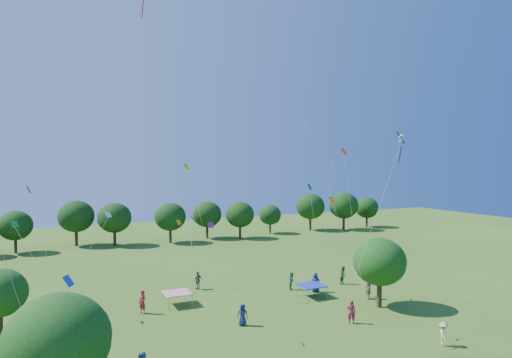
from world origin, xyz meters
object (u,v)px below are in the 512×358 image
at_px(near_tree_west, 58,341).
at_px(pirate_kite, 399,143).
at_px(tent_blue, 311,285).
at_px(near_tree_east, 380,262).
at_px(tent_red_stripe, 177,293).
at_px(near_tree_north, 0,293).
at_px(red_high_kite, 154,28).

height_order(near_tree_west, pirate_kite, pirate_kite).
bearing_deg(near_tree_west, tent_blue, 29.28).
xyz_separation_m(near_tree_east, tent_red_stripe, (-15.23, 7.64, -2.78)).
relative_size(near_tree_north, tent_blue, 2.21).
relative_size(near_tree_west, pirate_kite, 0.46).
height_order(near_tree_north, pirate_kite, pirate_kite).
distance_m(near_tree_north, tent_red_stripe, 13.35).
bearing_deg(near_tree_north, pirate_kite, -19.27).
height_order(near_tree_north, near_tree_east, near_tree_east).
bearing_deg(tent_blue, near_tree_east, -53.79).
relative_size(near_tree_west, tent_red_stripe, 2.72).
relative_size(near_tree_north, tent_red_stripe, 2.21).
relative_size(near_tree_north, red_high_kite, 0.20).
xyz_separation_m(pirate_kite, red_high_kite, (-17.11, 3.76, 7.20)).
bearing_deg(near_tree_east, near_tree_west, -164.27).
bearing_deg(near_tree_west, tent_red_stripe, 56.72).
bearing_deg(tent_blue, near_tree_west, -150.72).
relative_size(near_tree_west, near_tree_east, 1.03).
bearing_deg(tent_red_stripe, near_tree_north, -169.85).
relative_size(near_tree_west, tent_blue, 2.72).
xyz_separation_m(near_tree_west, pirate_kite, (23.21, 3.03, 9.78)).
xyz_separation_m(near_tree_east, tent_blue, (-3.60, 4.91, -2.78)).
bearing_deg(near_tree_west, red_high_kite, 48.05).
distance_m(near_tree_north, tent_blue, 24.69).
xyz_separation_m(near_tree_west, tent_blue, (21.24, 11.91, -2.74)).
xyz_separation_m(near_tree_north, red_high_kite, (9.46, -5.53, 17.55)).
bearing_deg(red_high_kite, tent_red_stripe, 65.93).
bearing_deg(near_tree_east, near_tree_north, 169.31).
relative_size(near_tree_north, near_tree_east, 0.84).
bearing_deg(red_high_kite, near_tree_east, 0.64).
distance_m(tent_red_stripe, pirate_kite, 21.83).
relative_size(tent_red_stripe, red_high_kite, 0.09).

